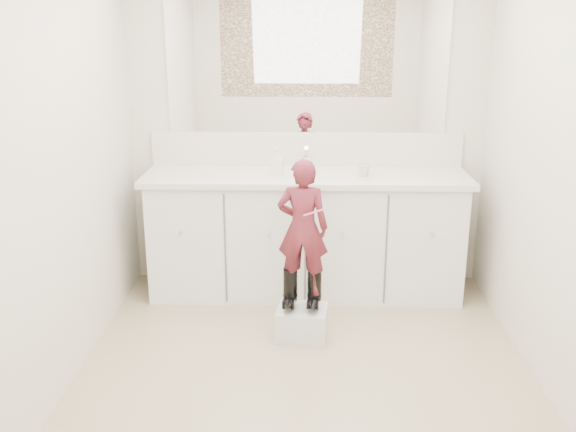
{
  "coord_description": "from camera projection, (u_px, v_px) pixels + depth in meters",
  "views": [
    {
      "loc": [
        -0.01,
        -3.17,
        1.94
      ],
      "look_at": [
        -0.11,
        0.65,
        0.76
      ],
      "focal_mm": 40.0,
      "sensor_mm": 36.0,
      "label": 1
    }
  ],
  "objects": [
    {
      "name": "step_stool",
      "position": [
        302.0,
        323.0,
        4.05
      ],
      "size": [
        0.34,
        0.29,
        0.2
      ],
      "primitive_type": "cube",
      "rotation": [
        0.0,
        0.0,
        -0.11
      ],
      "color": "silver",
      "rests_on": "floor"
    },
    {
      "name": "mirror",
      "position": [
        307.0,
        62.0,
        4.53
      ],
      "size": [
        2.0,
        0.02,
        1.0
      ],
      "primitive_type": "cube",
      "color": "white",
      "rests_on": "wall_back"
    },
    {
      "name": "wall_left",
      "position": [
        52.0,
        169.0,
        3.28
      ],
      "size": [
        0.0,
        3.0,
        3.0
      ],
      "primitive_type": "plane",
      "rotation": [
        1.57,
        0.0,
        1.57
      ],
      "color": "beige",
      "rests_on": "floor"
    },
    {
      "name": "wall_right",
      "position": [
        566.0,
        172.0,
        3.21
      ],
      "size": [
        0.0,
        3.0,
        3.0
      ],
      "primitive_type": "plane",
      "rotation": [
        1.57,
        0.0,
        -1.57
      ],
      "color": "beige",
      "rests_on": "floor"
    },
    {
      "name": "wall_front",
      "position": [
        306.0,
        292.0,
        1.81
      ],
      "size": [
        2.6,
        0.0,
        2.6
      ],
      "primitive_type": "plane",
      "rotation": [
        -1.57,
        0.0,
        0.0
      ],
      "color": "beige",
      "rests_on": "floor"
    },
    {
      "name": "wall_back",
      "position": [
        306.0,
        124.0,
        4.68
      ],
      "size": [
        2.6,
        0.0,
        2.6
      ],
      "primitive_type": "plane",
      "rotation": [
        1.57,
        0.0,
        0.0
      ],
      "color": "beige",
      "rests_on": "floor"
    },
    {
      "name": "toothbrush",
      "position": [
        315.0,
        212.0,
        3.77
      ],
      "size": [
        0.14,
        0.03,
        0.06
      ],
      "primitive_type": "cylinder",
      "rotation": [
        0.0,
        1.22,
        -0.11
      ],
      "color": "#E85A9A",
      "rests_on": "toddler"
    },
    {
      "name": "backsplash",
      "position": [
        306.0,
        149.0,
        4.72
      ],
      "size": [
        2.28,
        0.03,
        0.25
      ],
      "primitive_type": "cube",
      "color": "beige",
      "rests_on": "countertop"
    },
    {
      "name": "boot_right",
      "position": [
        314.0,
        288.0,
        4.0
      ],
      "size": [
        0.11,
        0.18,
        0.26
      ],
      "primitive_type": null,
      "rotation": [
        0.0,
        0.0,
        -0.11
      ],
      "color": "black",
      "rests_on": "step_stool"
    },
    {
      "name": "boot_left",
      "position": [
        290.0,
        288.0,
        4.0
      ],
      "size": [
        0.11,
        0.18,
        0.26
      ],
      "primitive_type": null,
      "rotation": [
        0.0,
        0.0,
        -0.11
      ],
      "color": "black",
      "rests_on": "step_stool"
    },
    {
      "name": "faucet",
      "position": [
        306.0,
        162.0,
        4.63
      ],
      "size": [
        0.08,
        0.08,
        0.1
      ],
      "primitive_type": "cylinder",
      "color": "silver",
      "rests_on": "countertop"
    },
    {
      "name": "toddler",
      "position": [
        303.0,
        228.0,
        3.88
      ],
      "size": [
        0.33,
        0.24,
        0.85
      ],
      "primitive_type": "imported",
      "rotation": [
        0.0,
        0.0,
        3.03
      ],
      "color": "#9B2F3F",
      "rests_on": "step_stool"
    },
    {
      "name": "soap_bottle",
      "position": [
        277.0,
        161.0,
        4.48
      ],
      "size": [
        0.1,
        0.1,
        0.18
      ],
      "primitive_type": "imported",
      "rotation": [
        0.0,
        0.0,
        -0.16
      ],
      "color": "silver",
      "rests_on": "countertop"
    },
    {
      "name": "vanity_cabinet",
      "position": [
        306.0,
        237.0,
        4.64
      ],
      "size": [
        2.2,
        0.55,
        0.85
      ],
      "primitive_type": "cube",
      "color": "silver",
      "rests_on": "floor"
    },
    {
      "name": "dot_panel",
      "position": [
        308.0,
        133.0,
        1.69
      ],
      "size": [
        2.0,
        0.01,
        1.2
      ],
      "primitive_type": "cube",
      "color": "#472819",
      "rests_on": "wall_front"
    },
    {
      "name": "cup",
      "position": [
        364.0,
        170.0,
        4.44
      ],
      "size": [
        0.12,
        0.12,
        0.09
      ],
      "primitive_type": "imported",
      "rotation": [
        0.0,
        0.0,
        -0.34
      ],
      "color": "beige",
      "rests_on": "countertop"
    },
    {
      "name": "floor",
      "position": [
        305.0,
        379.0,
        3.6
      ],
      "size": [
        3.0,
        3.0,
        0.0
      ],
      "primitive_type": "plane",
      "color": "#927C5F",
      "rests_on": "ground"
    },
    {
      "name": "countertop",
      "position": [
        306.0,
        177.0,
        4.5
      ],
      "size": [
        2.28,
        0.58,
        0.04
      ],
      "primitive_type": "cube",
      "color": "beige",
      "rests_on": "vanity_cabinet"
    }
  ]
}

